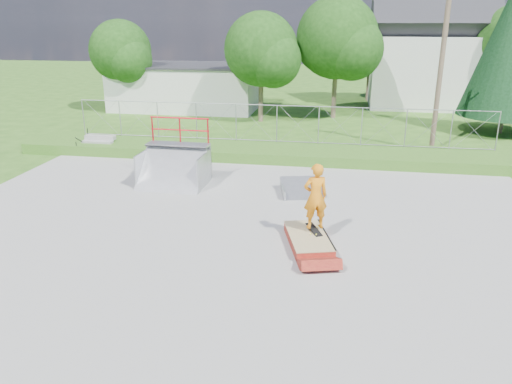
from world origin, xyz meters
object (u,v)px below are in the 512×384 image
grind_box (308,240)px  skater (315,199)px  quarter_pipe (172,155)px  flat_bank_ramp (302,189)px

grind_box → skater: bearing=47.9°
quarter_pipe → skater: (5.71, -4.26, 0.09)m
grind_box → flat_bank_ramp: bearing=81.7°
quarter_pipe → flat_bank_ramp: 5.11m
flat_bank_ramp → grind_box: bearing=-95.6°
grind_box → quarter_pipe: 7.27m
grind_box → flat_bank_ramp: (-0.56, 4.36, 0.06)m
skater → grind_box: bearing=43.1°
quarter_pipe → flat_bank_ramp: size_ratio=1.59×
quarter_pipe → skater: size_ratio=1.30×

